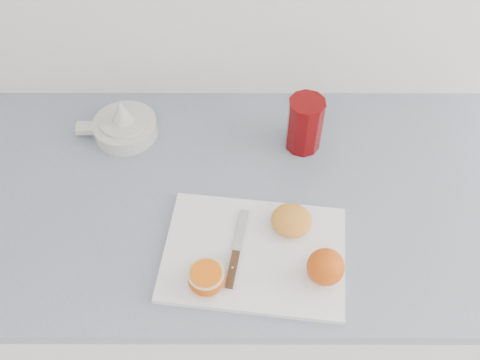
# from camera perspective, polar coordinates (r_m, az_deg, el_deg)

# --- Properties ---
(counter) EXTENTS (2.49, 0.64, 0.89)m
(counter) POSITION_cam_1_polar(r_m,az_deg,el_deg) (1.49, -1.66, -11.65)
(counter) COLOR silver
(counter) RESTS_ON ground
(cutting_board) EXTENTS (0.37, 0.28, 0.01)m
(cutting_board) POSITION_cam_1_polar(r_m,az_deg,el_deg) (1.02, 1.53, -7.85)
(cutting_board) COLOR white
(cutting_board) RESTS_ON counter
(whole_orange) EXTENTS (0.07, 0.07, 0.07)m
(whole_orange) POSITION_cam_1_polar(r_m,az_deg,el_deg) (0.97, 9.11, -9.15)
(whole_orange) COLOR orange
(whole_orange) RESTS_ON cutting_board
(half_orange) EXTENTS (0.07, 0.07, 0.04)m
(half_orange) POSITION_cam_1_polar(r_m,az_deg,el_deg) (0.96, -3.59, -10.44)
(half_orange) COLOR orange
(half_orange) RESTS_ON cutting_board
(squeezed_shell) EXTENTS (0.08, 0.08, 0.03)m
(squeezed_shell) POSITION_cam_1_polar(r_m,az_deg,el_deg) (1.04, 5.51, -4.27)
(squeezed_shell) COLOR orange
(squeezed_shell) RESTS_ON cutting_board
(paring_knife) EXTENTS (0.04, 0.17, 0.01)m
(paring_knife) POSITION_cam_1_polar(r_m,az_deg,el_deg) (1.00, -0.63, -8.74)
(paring_knife) COLOR #46321A
(paring_knife) RESTS_ON cutting_board
(citrus_juicer) EXTENTS (0.18, 0.14, 0.10)m
(citrus_juicer) POSITION_cam_1_polar(r_m,az_deg,el_deg) (1.23, -12.28, 5.74)
(citrus_juicer) COLOR silver
(citrus_juicer) RESTS_ON counter
(red_tumbler) EXTENTS (0.08, 0.08, 0.13)m
(red_tumbler) POSITION_cam_1_polar(r_m,az_deg,el_deg) (1.16, 6.90, 5.75)
(red_tumbler) COLOR #640305
(red_tumbler) RESTS_ON counter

